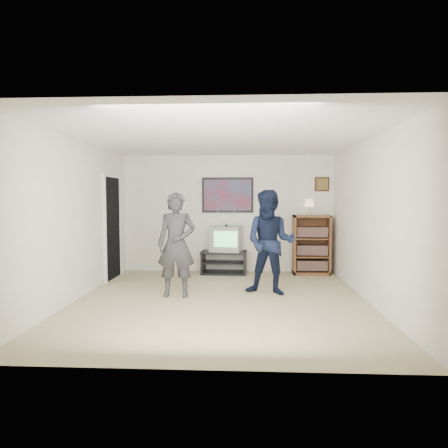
# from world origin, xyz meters

# --- Properties ---
(room_shell) EXTENTS (4.51, 5.00, 2.51)m
(room_shell) POSITION_xyz_m (0.00, 0.35, 1.25)
(room_shell) COLOR #95865F
(room_shell) RESTS_ON ground
(media_stand) EXTENTS (0.97, 0.57, 0.47)m
(media_stand) POSITION_xyz_m (-0.06, 2.23, 0.24)
(media_stand) COLOR black
(media_stand) RESTS_ON room_shell
(crt_television) EXTENTS (0.69, 0.61, 0.52)m
(crt_television) POSITION_xyz_m (-0.02, 2.23, 0.74)
(crt_television) COLOR gray
(crt_television) RESTS_ON media_stand
(bookshelf) EXTENTS (0.75, 0.43, 1.23)m
(bookshelf) POSITION_xyz_m (1.76, 2.28, 0.61)
(bookshelf) COLOR #5B2C1B
(bookshelf) RESTS_ON room_shell
(table_lamp) EXTENTS (0.21, 0.21, 0.34)m
(table_lamp) POSITION_xyz_m (1.72, 2.33, 1.40)
(table_lamp) COLOR #F2EBB8
(table_lamp) RESTS_ON bookshelf
(person_tall) EXTENTS (0.62, 0.41, 1.68)m
(person_tall) POSITION_xyz_m (-0.73, 0.25, 0.84)
(person_tall) COLOR #2D2D2F
(person_tall) RESTS_ON room_shell
(person_short) EXTENTS (0.98, 0.85, 1.72)m
(person_short) POSITION_xyz_m (0.79, 0.46, 0.86)
(person_short) COLOR black
(person_short) RESTS_ON room_shell
(controller_left) EXTENTS (0.04, 0.13, 0.04)m
(controller_left) POSITION_xyz_m (-0.75, 0.44, 1.19)
(controller_left) COLOR white
(controller_left) RESTS_ON person_tall
(controller_right) EXTENTS (0.07, 0.13, 0.04)m
(controller_right) POSITION_xyz_m (0.82, 0.65, 0.97)
(controller_right) COLOR white
(controller_right) RESTS_ON person_short
(poster) EXTENTS (1.10, 0.03, 0.75)m
(poster) POSITION_xyz_m (0.00, 2.48, 1.65)
(poster) COLOR black
(poster) RESTS_ON room_shell
(air_vent) EXTENTS (0.28, 0.02, 0.14)m
(air_vent) POSITION_xyz_m (-0.55, 2.48, 1.95)
(air_vent) COLOR white
(air_vent) RESTS_ON room_shell
(small_picture) EXTENTS (0.30, 0.03, 0.30)m
(small_picture) POSITION_xyz_m (2.00, 2.48, 1.88)
(small_picture) COLOR black
(small_picture) RESTS_ON room_shell
(doorway) EXTENTS (0.03, 0.85, 2.00)m
(doorway) POSITION_xyz_m (-2.23, 1.60, 1.00)
(doorway) COLOR black
(doorway) RESTS_ON room_shell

